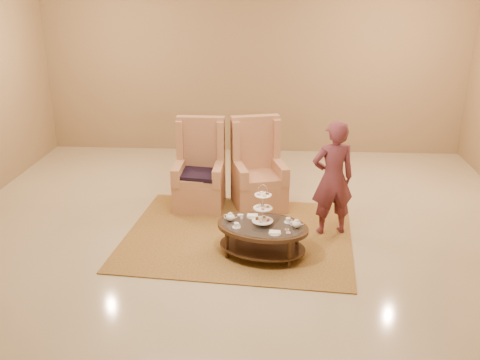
# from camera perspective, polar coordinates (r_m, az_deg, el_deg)

# --- Properties ---
(ground) EXTENTS (8.00, 8.00, 0.00)m
(ground) POSITION_cam_1_polar(r_m,az_deg,el_deg) (6.97, 0.08, -6.57)
(ground) COLOR #BCB08C
(ground) RESTS_ON ground
(ceiling) EXTENTS (8.00, 8.00, 0.02)m
(ceiling) POSITION_cam_1_polar(r_m,az_deg,el_deg) (6.97, 0.08, -6.57)
(ceiling) COLOR beige
(ceiling) RESTS_ON ground
(wall_back) EXTENTS (8.00, 0.04, 3.50)m
(wall_back) POSITION_cam_1_polar(r_m,az_deg,el_deg) (10.30, 1.48, 12.54)
(wall_back) COLOR #967B51
(wall_back) RESTS_ON ground
(rug) EXTENTS (3.14, 2.69, 0.02)m
(rug) POSITION_cam_1_polar(r_m,az_deg,el_deg) (7.12, -0.15, -5.90)
(rug) COLOR olive
(rug) RESTS_ON ground
(tea_table) EXTENTS (1.28, 1.03, 0.94)m
(tea_table) POSITION_cam_1_polar(r_m,az_deg,el_deg) (6.48, 2.41, -5.42)
(tea_table) COLOR black
(tea_table) RESTS_ON ground
(armchair_left) EXTENTS (0.71, 0.74, 1.31)m
(armchair_left) POSITION_cam_1_polar(r_m,az_deg,el_deg) (7.94, -4.28, 0.33)
(armchair_left) COLOR tan
(armchair_left) RESTS_ON ground
(armchair_right) EXTENTS (0.88, 0.90, 1.33)m
(armchair_right) POSITION_cam_1_polar(r_m,az_deg,el_deg) (7.92, 1.90, 0.33)
(armchair_right) COLOR tan
(armchair_right) RESTS_ON ground
(person) EXTENTS (0.63, 0.49, 1.55)m
(person) POSITION_cam_1_polar(r_m,az_deg,el_deg) (7.00, 9.87, 0.14)
(person) COLOR #5C272F
(person) RESTS_ON ground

